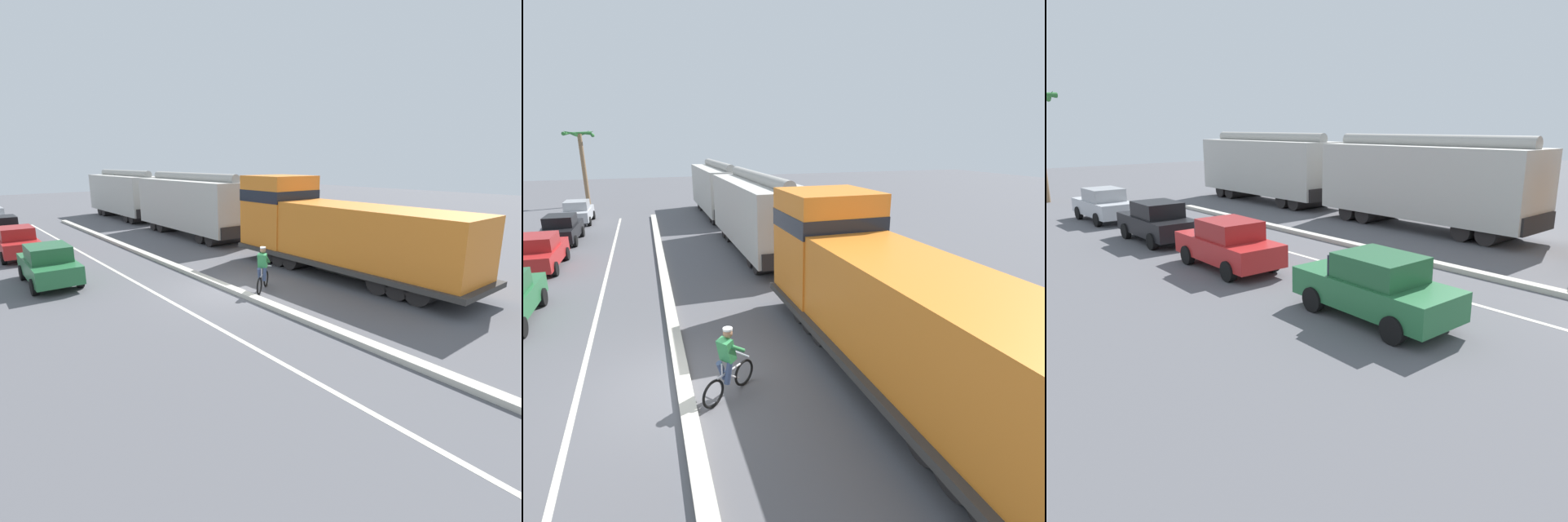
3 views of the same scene
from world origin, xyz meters
TOP-DOWN VIEW (x-y plane):
  - ground_plane at (0.00, 0.00)m, footprint 120.00×120.00m
  - median_curb at (0.00, 6.00)m, footprint 0.36×36.00m
  - lane_stripe at (-2.40, 6.00)m, footprint 0.14×36.00m
  - locomotive at (5.08, -0.72)m, footprint 3.10×11.61m
  - hopper_car_lead at (5.08, 11.43)m, footprint 2.90×10.60m
  - hopper_car_middle at (5.08, 23.03)m, footprint 2.90×10.60m
  - parked_car_green at (-5.15, 5.39)m, footprint 1.91×4.24m
  - parked_car_red at (-5.28, 11.57)m, footprint 1.92×4.24m
  - parked_car_black at (-5.20, 16.95)m, footprint 1.91×4.24m
  - cyclist at (0.97, -0.82)m, footprint 1.41×1.06m

SIDE VIEW (x-z plane):
  - ground_plane at x=0.00m, z-range 0.00..0.00m
  - lane_stripe at x=-2.40m, z-range 0.00..0.01m
  - median_curb at x=0.00m, z-range 0.00..0.16m
  - parked_car_green at x=-5.15m, z-range 0.01..1.63m
  - parked_car_red at x=-5.28m, z-range 0.01..1.63m
  - parked_car_black at x=-5.20m, z-range 0.01..1.63m
  - cyclist at x=0.97m, z-range -0.04..1.67m
  - locomotive at x=5.08m, z-range -0.30..3.90m
  - hopper_car_lead at x=5.08m, z-range -0.01..4.17m
  - hopper_car_middle at x=5.08m, z-range -0.01..4.17m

